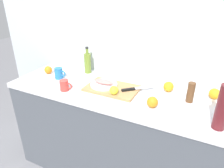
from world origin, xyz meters
TOP-DOWN VIEW (x-y plane):
  - back_wall at (0.00, 0.33)m, footprint 3.20×0.05m
  - kitchen_counter at (0.00, 0.00)m, footprint 2.00×0.60m
  - cutting_board at (-0.13, -0.00)m, footprint 0.42×0.27m
  - white_plate at (-0.20, 0.00)m, footprint 0.22×0.22m
  - fish_fillet at (-0.20, 0.00)m, footprint 0.17×0.07m
  - chef_knife at (0.05, 0.04)m, footprint 0.23×0.22m
  - lemon_0 at (-0.06, -0.10)m, footprint 0.07×0.07m
  - olive_oil_bottle at (-0.50, 0.22)m, footprint 0.06×0.06m
  - wine_bottle at (0.66, -0.18)m, footprint 0.07×0.07m
  - coffee_mug_0 at (-0.66, -0.01)m, footprint 0.11×0.07m
  - coffee_mug_1 at (-0.46, -0.18)m, footprint 0.11×0.07m
  - orange_0 at (-0.82, 0.03)m, footprint 0.07×0.07m
  - orange_1 at (0.24, -0.12)m, footprint 0.08×0.08m
  - orange_2 at (0.62, 0.20)m, footprint 0.08×0.08m
  - orange_3 at (0.29, 0.17)m, footprint 0.08×0.08m
  - pepper_mill at (0.47, 0.07)m, footprint 0.05×0.05m

SIDE VIEW (x-z plane):
  - kitchen_counter at x=0.00m, z-range 0.00..0.90m
  - cutting_board at x=-0.13m, z-range 0.90..0.92m
  - white_plate at x=-0.20m, z-range 0.92..0.93m
  - chef_knife at x=0.05m, z-range 0.92..0.94m
  - orange_0 at x=-0.82m, z-range 0.90..0.97m
  - orange_1 at x=0.24m, z-range 0.90..0.98m
  - orange_2 at x=0.62m, z-range 0.90..0.98m
  - orange_3 at x=0.29m, z-range 0.90..0.98m
  - coffee_mug_1 at x=-0.46m, z-range 0.90..0.99m
  - coffee_mug_0 at x=-0.66m, z-range 0.90..1.00m
  - fish_fillet at x=-0.20m, z-range 0.94..0.97m
  - lemon_0 at x=-0.06m, z-range 0.92..0.99m
  - pepper_mill at x=0.47m, z-range 0.90..1.05m
  - olive_oil_bottle at x=-0.50m, z-range 0.87..1.13m
  - wine_bottle at x=0.66m, z-range 0.87..1.23m
  - back_wall at x=0.00m, z-range 0.00..2.50m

